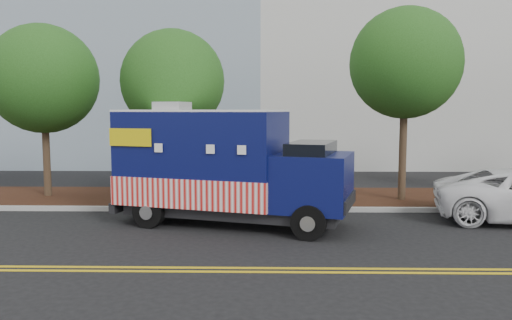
{
  "coord_description": "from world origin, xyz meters",
  "views": [
    {
      "loc": [
        2.28,
        -14.58,
        3.3
      ],
      "look_at": [
        1.98,
        0.6,
        1.77
      ],
      "focal_mm": 35.0,
      "sensor_mm": 36.0,
      "label": 1
    }
  ],
  "objects": [
    {
      "name": "tree_c",
      "position": [
        7.07,
        2.87,
        4.88
      ],
      "size": [
        3.81,
        3.81,
        6.8
      ],
      "color": "#38281C",
      "rests_on": "ground"
    },
    {
      "name": "mulch_strip",
      "position": [
        0.0,
        3.5,
        0.07
      ],
      "size": [
        120.0,
        4.0,
        0.15
      ],
      "primitive_type": "cube",
      "color": "black",
      "rests_on": "ground"
    },
    {
      "name": "centerline_far",
      "position": [
        0.0,
        -4.7,
        0.01
      ],
      "size": [
        120.0,
        0.1,
        0.01
      ],
      "primitive_type": "cube",
      "color": "gold",
      "rests_on": "ground"
    },
    {
      "name": "ground",
      "position": [
        0.0,
        0.0,
        0.0
      ],
      "size": [
        120.0,
        120.0,
        0.0
      ],
      "primitive_type": "plane",
      "color": "black",
      "rests_on": "ground"
    },
    {
      "name": "tree_a",
      "position": [
        -5.75,
        3.44,
        4.4
      ],
      "size": [
        3.92,
        3.92,
        6.37
      ],
      "color": "#38281C",
      "rests_on": "ground"
    },
    {
      "name": "centerline_near",
      "position": [
        0.0,
        -4.45,
        0.01
      ],
      "size": [
        120.0,
        0.1,
        0.01
      ],
      "primitive_type": "cube",
      "color": "gold",
      "rests_on": "ground"
    },
    {
      "name": "food_truck",
      "position": [
        1.03,
        -0.33,
        1.6
      ],
      "size": [
        7.09,
        4.18,
        3.53
      ],
      "rotation": [
        0.0,
        0.0,
        -0.28
      ],
      "color": "black",
      "rests_on": "ground"
    },
    {
      "name": "sign_post",
      "position": [
        -2.34,
        1.74,
        1.2
      ],
      "size": [
        0.06,
        0.06,
        2.4
      ],
      "primitive_type": "cube",
      "color": "#473828",
      "rests_on": "ground"
    },
    {
      "name": "curb",
      "position": [
        0.0,
        1.4,
        0.07
      ],
      "size": [
        120.0,
        0.18,
        0.15
      ],
      "primitive_type": "cube",
      "color": "#9E9E99",
      "rests_on": "ground"
    },
    {
      "name": "tree_b",
      "position": [
        -0.96,
        2.91,
        4.27
      ],
      "size": [
        3.6,
        3.6,
        6.09
      ],
      "color": "#38281C",
      "rests_on": "ground"
    }
  ]
}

